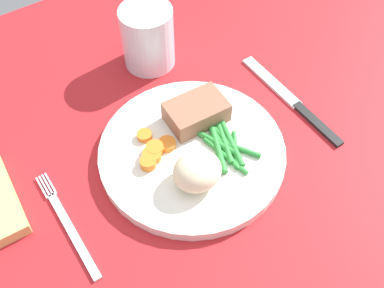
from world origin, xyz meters
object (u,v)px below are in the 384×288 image
object	(u,v)px
dinner_plate	(192,152)
meat_portion	(196,112)
fork	(68,225)
knife	(292,101)
water_glass	(148,41)

from	to	relation	value
dinner_plate	meat_portion	bearing A→B (deg)	49.40
fork	knife	world-z (taller)	knife
fork	water_glass	distance (cm)	30.03
knife	fork	bearing A→B (deg)	176.37
fork	knife	bearing A→B (deg)	-4.40
dinner_plate	knife	xyz separation A→B (cm)	(17.56, -0.29, -0.60)
dinner_plate	meat_portion	size ratio (longest dim) A/B	3.08
water_glass	fork	bearing A→B (deg)	-139.97
fork	water_glass	xyz separation A→B (cm)	(22.80, 19.15, 3.93)
meat_portion	water_glass	xyz separation A→B (cm)	(1.42, 15.02, 1.06)
fork	knife	distance (cm)	35.61
meat_portion	water_glass	bearing A→B (deg)	84.58
knife	water_glass	world-z (taller)	water_glass
meat_portion	fork	size ratio (longest dim) A/B	0.48
knife	meat_portion	bearing A→B (deg)	160.14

